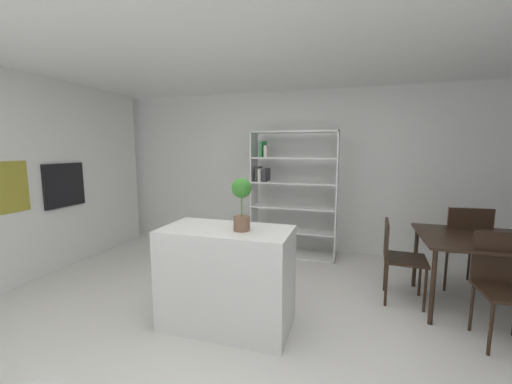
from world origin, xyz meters
The scene contains 11 objects.
ground_plane centered at (0.00, 0.00, 0.00)m, with size 10.16×10.16×0.00m, color silver.
ceiling_slab centered at (0.00, 0.00, 2.58)m, with size 7.38×5.39×0.06m.
back_partition centered at (0.00, 2.67, 1.28)m, with size 7.38×0.06×2.55m, color white.
built_in_oven centered at (-2.97, 0.88, 1.15)m, with size 0.06×0.61×0.59m.
kitchen_island centered at (-0.28, 0.14, 0.46)m, with size 1.18×0.62×0.93m, color white.
potted_plant_on_island centered at (-0.12, 0.12, 1.20)m, with size 0.18×0.18×0.47m.
open_bookshelf centered at (-0.11, 2.24, 1.01)m, with size 1.29×0.37×1.90m.
dining_table centered at (2.05, 1.14, 0.69)m, with size 1.13×0.99×0.76m.
dining_chair_far centered at (2.06, 1.65, 0.59)m, with size 0.49×0.49×0.99m.
dining_chair_near centered at (2.05, 0.62, 0.55)m, with size 0.43×0.44×0.93m.
dining_chair_island_side centered at (1.28, 1.14, 0.53)m, with size 0.45×0.47×0.87m.
Camera 1 is at (0.79, -2.44, 1.65)m, focal length 22.13 mm.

